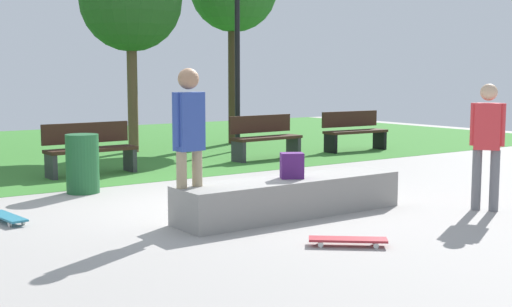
# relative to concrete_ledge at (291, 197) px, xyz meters

# --- Properties ---
(ground_plane) EXTENTS (28.00, 28.00, 0.00)m
(ground_plane) POSITION_rel_concrete_ledge_xyz_m (-0.52, 1.14, -0.23)
(ground_plane) COLOR #9E9993
(grass_lawn) EXTENTS (26.60, 11.81, 0.01)m
(grass_lawn) POSITION_rel_concrete_ledge_xyz_m (-0.52, 9.24, -0.23)
(grass_lawn) COLOR #387A2D
(grass_lawn) RESTS_ON ground_plane
(concrete_ledge) EXTENTS (3.08, 0.70, 0.46)m
(concrete_ledge) POSITION_rel_concrete_ledge_xyz_m (0.00, 0.00, 0.00)
(concrete_ledge) COLOR gray
(concrete_ledge) RESTS_ON ground_plane
(backpack_on_ledge) EXTENTS (0.34, 0.31, 0.32)m
(backpack_on_ledge) POSITION_rel_concrete_ledge_xyz_m (0.01, 0.00, 0.39)
(backpack_on_ledge) COLOR #4C1E66
(backpack_on_ledge) RESTS_ON concrete_ledge
(skater_performing_trick) EXTENTS (0.34, 0.38, 1.64)m
(skater_performing_trick) POSITION_rel_concrete_ledge_xyz_m (2.23, -1.22, 0.72)
(skater_performing_trick) COLOR slate
(skater_performing_trick) RESTS_ON ground_plane
(skater_watching) EXTENTS (0.43, 0.24, 1.82)m
(skater_watching) POSITION_rel_concrete_ledge_xyz_m (-1.36, 0.15, 0.85)
(skater_watching) COLOR tan
(skater_watching) RESTS_ON ground_plane
(skateboard_by_ledge) EXTENTS (0.74, 0.66, 0.08)m
(skateboard_by_ledge) POSITION_rel_concrete_ledge_xyz_m (-0.48, -1.56, -0.17)
(skateboard_by_ledge) COLOR #A5262D
(skateboard_by_ledge) RESTS_ON ground_plane
(skateboard_spare) EXTENTS (0.30, 0.82, 0.08)m
(skateboard_spare) POSITION_rel_concrete_ledge_xyz_m (-3.03, 1.63, -0.17)
(skateboard_spare) COLOR teal
(skateboard_spare) RESTS_ON ground_plane
(park_bench_near_lamppost) EXTENTS (1.62, 0.54, 0.91)m
(park_bench_near_lamppost) POSITION_rel_concrete_ledge_xyz_m (-0.76, 4.74, 0.25)
(park_bench_near_lamppost) COLOR #331E14
(park_bench_near_lamppost) RESTS_ON ground_plane
(park_bench_by_oak) EXTENTS (1.62, 0.56, 0.91)m
(park_bench_by_oak) POSITION_rel_concrete_ledge_xyz_m (3.04, 4.76, 0.25)
(park_bench_by_oak) COLOR #331E14
(park_bench_by_oak) RESTS_ON ground_plane
(park_bench_far_right) EXTENTS (1.62, 0.55, 0.91)m
(park_bench_far_right) POSITION_rel_concrete_ledge_xyz_m (5.65, 4.86, 0.25)
(park_bench_far_right) COLOR #331E14
(park_bench_far_right) RESTS_ON ground_plane
(tree_slender_maple) EXTENTS (2.28, 2.28, 4.55)m
(tree_slender_maple) POSITION_rel_concrete_ledge_xyz_m (1.38, 7.56, 3.15)
(tree_slender_maple) COLOR brown
(tree_slender_maple) RESTS_ON grass_lawn
(lamp_post) EXTENTS (0.28, 0.28, 4.13)m
(lamp_post) POSITION_rel_concrete_ledge_xyz_m (3.44, 6.39, 2.28)
(lamp_post) COLOR black
(lamp_post) RESTS_ON ground_plane
(trash_bin) EXTENTS (0.48, 0.48, 0.88)m
(trash_bin) POSITION_rel_concrete_ledge_xyz_m (-1.54, 3.05, 0.21)
(trash_bin) COLOR #1E592D
(trash_bin) RESTS_ON ground_plane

